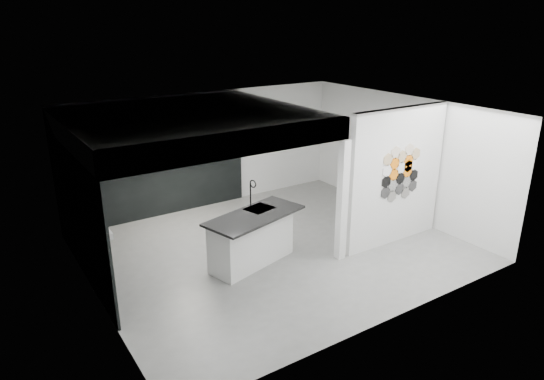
{
  "coord_description": "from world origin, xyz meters",
  "views": [
    {
      "loc": [
        -4.92,
        -7.35,
        4.39
      ],
      "look_at": [
        0.1,
        0.3,
        1.15
      ],
      "focal_mm": 32.0,
      "sensor_mm": 36.0,
      "label": 1
    }
  ],
  "objects_px": {
    "bottle_dark": "(148,161)",
    "partition_panel": "(396,177)",
    "stockpot": "(110,166)",
    "kettle": "(204,152)",
    "kitchen_island": "(252,238)",
    "wall_basin": "(97,233)",
    "glass_bowl": "(216,151)",
    "utensil_cup": "(125,165)",
    "glass_vase": "(215,150)"
  },
  "relations": [
    {
      "from": "kitchen_island",
      "to": "bottle_dark",
      "type": "distance_m",
      "value": 3.34
    },
    {
      "from": "kitchen_island",
      "to": "utensil_cup",
      "type": "relative_size",
      "value": 18.61
    },
    {
      "from": "wall_basin",
      "to": "kettle",
      "type": "relative_size",
      "value": 3.54
    },
    {
      "from": "glass_bowl",
      "to": "glass_vase",
      "type": "distance_m",
      "value": 0.03
    },
    {
      "from": "stockpot",
      "to": "bottle_dark",
      "type": "distance_m",
      "value": 0.84
    },
    {
      "from": "glass_vase",
      "to": "bottle_dark",
      "type": "xyz_separation_m",
      "value": [
        -1.68,
        0.0,
        -0.0
      ]
    },
    {
      "from": "kitchen_island",
      "to": "kettle",
      "type": "distance_m",
      "value": 3.28
    },
    {
      "from": "glass_vase",
      "to": "utensil_cup",
      "type": "distance_m",
      "value": 2.19
    },
    {
      "from": "partition_panel",
      "to": "glass_vase",
      "type": "xyz_separation_m",
      "value": [
        -2.08,
        3.87,
        -0.0
      ]
    },
    {
      "from": "kettle",
      "to": "utensil_cup",
      "type": "relative_size",
      "value": 1.52
    },
    {
      "from": "wall_basin",
      "to": "glass_vase",
      "type": "relative_size",
      "value": 3.83
    },
    {
      "from": "stockpot",
      "to": "kettle",
      "type": "bearing_deg",
      "value": 0.0
    },
    {
      "from": "wall_basin",
      "to": "kettle",
      "type": "distance_m",
      "value": 3.75
    },
    {
      "from": "kitchen_island",
      "to": "kettle",
      "type": "height_order",
      "value": "kitchen_island"
    },
    {
      "from": "stockpot",
      "to": "wall_basin",
      "type": "bearing_deg",
      "value": -112.83
    },
    {
      "from": "stockpot",
      "to": "kettle",
      "type": "relative_size",
      "value": 1.39
    },
    {
      "from": "stockpot",
      "to": "glass_bowl",
      "type": "xyz_separation_m",
      "value": [
        2.52,
        0.0,
        -0.05
      ]
    },
    {
      "from": "partition_panel",
      "to": "bottle_dark",
      "type": "xyz_separation_m",
      "value": [
        -3.76,
        3.87,
        -0.0
      ]
    },
    {
      "from": "glass_vase",
      "to": "kitchen_island",
      "type": "bearing_deg",
      "value": -105.51
    },
    {
      "from": "bottle_dark",
      "to": "partition_panel",
      "type": "bearing_deg",
      "value": -45.8
    },
    {
      "from": "stockpot",
      "to": "bottle_dark",
      "type": "xyz_separation_m",
      "value": [
        0.84,
        0.0,
        -0.02
      ]
    },
    {
      "from": "kettle",
      "to": "bottle_dark",
      "type": "distance_m",
      "value": 1.37
    },
    {
      "from": "kettle",
      "to": "glass_vase",
      "type": "relative_size",
      "value": 1.08
    },
    {
      "from": "stockpot",
      "to": "glass_vase",
      "type": "bearing_deg",
      "value": 0.0
    },
    {
      "from": "wall_basin",
      "to": "bottle_dark",
      "type": "distance_m",
      "value": 2.73
    },
    {
      "from": "wall_basin",
      "to": "bottle_dark",
      "type": "height_order",
      "value": "bottle_dark"
    },
    {
      "from": "partition_panel",
      "to": "kettle",
      "type": "relative_size",
      "value": 16.52
    },
    {
      "from": "wall_basin",
      "to": "utensil_cup",
      "type": "relative_size",
      "value": 5.38
    },
    {
      "from": "partition_panel",
      "to": "kitchen_island",
      "type": "xyz_separation_m",
      "value": [
        -2.94,
        0.75,
        -0.88
      ]
    },
    {
      "from": "wall_basin",
      "to": "kitchen_island",
      "type": "bearing_deg",
      "value": -22.59
    },
    {
      "from": "glass_bowl",
      "to": "glass_vase",
      "type": "height_order",
      "value": "glass_vase"
    },
    {
      "from": "kettle",
      "to": "glass_vase",
      "type": "bearing_deg",
      "value": 13.8
    },
    {
      "from": "utensil_cup",
      "to": "wall_basin",
      "type": "bearing_deg",
      "value": -120.09
    },
    {
      "from": "wall_basin",
      "to": "stockpot",
      "type": "xyz_separation_m",
      "value": [
        0.87,
        2.07,
        0.57
      ]
    },
    {
      "from": "partition_panel",
      "to": "glass_bowl",
      "type": "relative_size",
      "value": 20.06
    },
    {
      "from": "glass_vase",
      "to": "bottle_dark",
      "type": "bearing_deg",
      "value": 180.0
    },
    {
      "from": "kitchen_island",
      "to": "stockpot",
      "type": "relative_size",
      "value": 8.8
    },
    {
      "from": "partition_panel",
      "to": "wall_basin",
      "type": "xyz_separation_m",
      "value": [
        -5.46,
        1.8,
        -0.55
      ]
    },
    {
      "from": "kitchen_island",
      "to": "glass_bowl",
      "type": "bearing_deg",
      "value": 59.24
    },
    {
      "from": "wall_basin",
      "to": "glass_bowl",
      "type": "distance_m",
      "value": 4.0
    },
    {
      "from": "kettle",
      "to": "glass_vase",
      "type": "height_order",
      "value": "glass_vase"
    },
    {
      "from": "glass_vase",
      "to": "utensil_cup",
      "type": "bearing_deg",
      "value": 180.0
    },
    {
      "from": "bottle_dark",
      "to": "kettle",
      "type": "bearing_deg",
      "value": 0.0
    },
    {
      "from": "kitchen_island",
      "to": "glass_vase",
      "type": "distance_m",
      "value": 3.35
    },
    {
      "from": "kitchen_island",
      "to": "kettle",
      "type": "bearing_deg",
      "value": 64.68
    },
    {
      "from": "wall_basin",
      "to": "bottle_dark",
      "type": "relative_size",
      "value": 3.84
    },
    {
      "from": "glass_bowl",
      "to": "bottle_dark",
      "type": "relative_size",
      "value": 0.89
    },
    {
      "from": "stockpot",
      "to": "utensil_cup",
      "type": "bearing_deg",
      "value": 0.0
    },
    {
      "from": "glass_bowl",
      "to": "bottle_dark",
      "type": "distance_m",
      "value": 1.68
    },
    {
      "from": "utensil_cup",
      "to": "glass_vase",
      "type": "bearing_deg",
      "value": 0.0
    }
  ]
}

